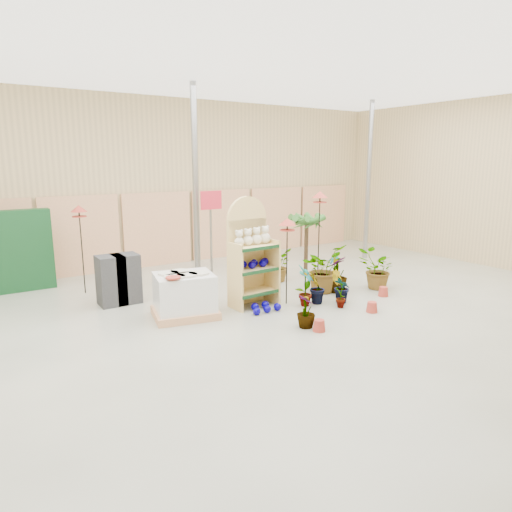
% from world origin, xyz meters
% --- Properties ---
extents(room, '(15.20, 12.10, 4.70)m').
position_xyz_m(room, '(0.00, 0.91, 2.21)').
color(room, gray).
rests_on(room, ground).
extents(display_shelf, '(0.93, 0.61, 2.16)m').
position_xyz_m(display_shelf, '(0.23, 1.62, 0.99)').
color(display_shelf, tan).
rests_on(display_shelf, ground).
extents(teddy_bears, '(0.80, 0.21, 0.34)m').
position_xyz_m(teddy_bears, '(0.26, 1.52, 1.37)').
color(teddy_bears, '#EDE5C8').
rests_on(teddy_bears, display_shelf).
extents(gazing_balls_shelf, '(0.80, 0.27, 0.15)m').
position_xyz_m(gazing_balls_shelf, '(0.23, 1.50, 0.85)').
color(gazing_balls_shelf, '#06007B').
rests_on(gazing_balls_shelf, display_shelf).
extents(gazing_balls_floor, '(0.63, 0.39, 0.15)m').
position_xyz_m(gazing_balls_floor, '(0.20, 1.05, 0.07)').
color(gazing_balls_floor, '#06007B').
rests_on(gazing_balls_floor, ground).
extents(pallet_stack, '(1.31, 1.17, 0.84)m').
position_xyz_m(pallet_stack, '(-1.19, 1.64, 0.41)').
color(pallet_stack, tan).
rests_on(pallet_stack, ground).
extents(charcoal_planters, '(0.80, 0.50, 1.00)m').
position_xyz_m(charcoal_planters, '(-1.96, 3.09, 0.50)').
color(charcoal_planters, '#252627').
rests_on(charcoal_planters, ground).
extents(trellis_stock, '(2.00, 0.30, 1.80)m').
position_xyz_m(trellis_stock, '(-3.80, 5.20, 0.90)').
color(trellis_stock, '#0F3C1B').
rests_on(trellis_stock, ground).
extents(offer_sign, '(0.50, 0.08, 2.20)m').
position_xyz_m(offer_sign, '(0.10, 2.98, 1.57)').
color(offer_sign, gray).
rests_on(offer_sign, ground).
extents(bird_table_front, '(0.34, 0.34, 1.74)m').
position_xyz_m(bird_table_front, '(0.85, 1.22, 1.61)').
color(bird_table_front, black).
rests_on(bird_table_front, ground).
extents(bird_table_right, '(0.34, 0.34, 2.19)m').
position_xyz_m(bird_table_right, '(2.13, 1.75, 2.03)').
color(bird_table_right, black).
rests_on(bird_table_right, ground).
extents(bird_table_back, '(0.34, 0.34, 1.92)m').
position_xyz_m(bird_table_back, '(-2.37, 4.25, 1.78)').
color(bird_table_back, black).
rests_on(bird_table_back, ground).
extents(palm, '(0.70, 0.70, 1.65)m').
position_xyz_m(palm, '(2.65, 2.80, 1.40)').
color(palm, '#3C2B19').
rests_on(palm, ground).
extents(potted_plant_0, '(0.53, 0.49, 0.83)m').
position_xyz_m(potted_plant_0, '(1.07, 0.89, 0.42)').
color(potted_plant_0, '#2C6020').
rests_on(potted_plant_0, ground).
extents(potted_plant_1, '(0.48, 0.45, 0.68)m').
position_xyz_m(potted_plant_1, '(1.35, 0.87, 0.34)').
color(potted_plant_1, '#2C6020').
rests_on(potted_plant_1, ground).
extents(potted_plant_2, '(1.14, 1.05, 1.05)m').
position_xyz_m(potted_plant_2, '(2.04, 1.48, 0.52)').
color(potted_plant_2, '#2C6020').
rests_on(potted_plant_2, ground).
extents(potted_plant_3, '(0.58, 0.58, 0.80)m').
position_xyz_m(potted_plant_3, '(2.28, 1.27, 0.40)').
color(potted_plant_3, '#2C6020').
rests_on(potted_plant_3, ground).
extents(potted_plant_4, '(0.39, 0.44, 0.70)m').
position_xyz_m(potted_plant_4, '(2.89, 2.02, 0.35)').
color(potted_plant_4, '#2C6020').
rests_on(potted_plant_4, ground).
extents(potted_plant_5, '(0.36, 0.37, 0.52)m').
position_xyz_m(potted_plant_5, '(0.90, 1.99, 0.26)').
color(potted_plant_5, '#2C6020').
rests_on(potted_plant_5, ground).
extents(potted_plant_6, '(0.92, 0.90, 0.77)m').
position_xyz_m(potted_plant_6, '(1.75, 2.75, 0.38)').
color(potted_plant_6, '#2C6020').
rests_on(potted_plant_6, ground).
extents(potted_plant_7, '(0.34, 0.34, 0.59)m').
position_xyz_m(potted_plant_7, '(0.32, -0.04, 0.29)').
color(potted_plant_7, '#2C6020').
rests_on(potted_plant_7, ground).
extents(potted_plant_8, '(0.25, 0.34, 0.62)m').
position_xyz_m(potted_plant_8, '(1.60, 0.42, 0.31)').
color(potted_plant_8, '#2C6020').
rests_on(potted_plant_8, ground).
extents(potted_plant_9, '(0.45, 0.41, 0.68)m').
position_xyz_m(potted_plant_9, '(1.79, 0.67, 0.34)').
color(potted_plant_9, '#2C6020').
rests_on(potted_plant_9, ground).
extents(potted_plant_10, '(1.00, 0.93, 0.90)m').
position_xyz_m(potted_plant_10, '(3.18, 0.96, 0.45)').
color(potted_plant_10, '#2C6020').
rests_on(potted_plant_10, ground).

